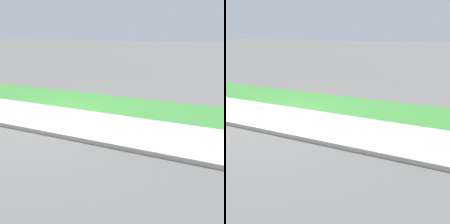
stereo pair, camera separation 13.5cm
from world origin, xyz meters
The scene contains 4 objects.
ground_plane centered at (0.00, 0.00, 0.00)m, with size 120.00×120.00×0.00m, color #5B5956.
sidewalk_pavement centered at (0.00, 0.00, 0.01)m, with size 18.00×1.95×0.01m, color #ADA89E.
grass_verge centered at (0.00, 2.04, 0.00)m, with size 18.00×2.12×0.01m, color #387A33.
street_curb centered at (0.00, -1.06, 0.06)m, with size 18.00×0.16×0.12m, color #ADA89E.
Camera 2 is at (4.24, -5.33, 2.62)m, focal length 35.00 mm.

